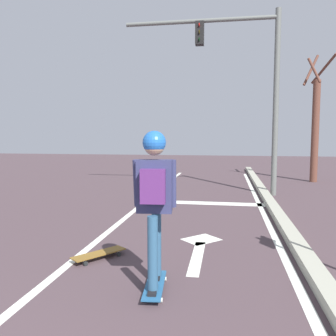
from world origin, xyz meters
TOP-DOWN VIEW (x-y plane):
  - lane_line_center at (-0.12, 6.00)m, footprint 0.12×20.00m
  - lane_line_curbside at (2.79, 6.00)m, footprint 0.12×20.00m
  - stop_bar at (1.41, 9.05)m, footprint 3.06×0.40m
  - lane_arrow_stem at (1.56, 5.09)m, footprint 0.16×1.40m
  - lane_arrow_head at (1.56, 5.94)m, footprint 0.71×0.71m
  - curb_strip at (3.04, 6.00)m, footprint 0.24×24.00m
  - skateboard at (1.19, 3.95)m, footprint 0.27×0.80m
  - skater at (1.19, 3.93)m, footprint 0.47×0.63m
  - spare_skateboard at (0.21, 4.79)m, footprint 0.64×0.75m
  - traffic_signal_mast at (2.35, 10.55)m, footprint 4.41×0.34m
  - roadside_tree at (5.16, 13.81)m, footprint 1.10×1.08m

SIDE VIEW (x-z plane):
  - lane_line_center at x=-0.12m, z-range 0.00..0.01m
  - lane_line_curbside at x=2.79m, z-range 0.00..0.01m
  - stop_bar at x=1.41m, z-range 0.00..0.01m
  - lane_arrow_stem at x=1.56m, z-range 0.00..0.01m
  - lane_arrow_head at x=1.56m, z-range 0.00..0.01m
  - skateboard at x=1.19m, z-range 0.03..0.10m
  - curb_strip at x=3.04m, z-range 0.00..0.14m
  - spare_skateboard at x=0.21m, z-range 0.03..0.12m
  - skater at x=1.19m, z-range 0.31..2.01m
  - roadside_tree at x=5.16m, z-range -0.25..4.46m
  - traffic_signal_mast at x=2.35m, z-range 0.99..6.20m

